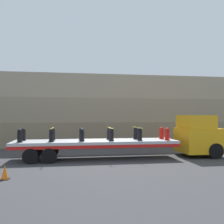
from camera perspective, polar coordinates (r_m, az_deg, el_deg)
ground_plane at (r=16.62m, az=-3.68°, el=-10.62°), size 120.00×120.00×0.00m
rock_cliff at (r=24.15m, az=-5.36°, el=0.38°), size 60.00×3.30×6.70m
truck_cab at (r=18.59m, az=19.46°, el=-5.13°), size 2.76×2.71×2.86m
flatbed_trailer at (r=16.44m, az=-5.62°, el=-7.21°), size 10.56×2.56×1.21m
fire_hydrant_black_near_0 at (r=16.13m, az=-20.34°, el=-5.14°), size 0.37×0.52×0.81m
fire_hydrant_black_far_0 at (r=17.19m, az=-19.63°, el=-4.88°), size 0.37×0.52×0.81m
fire_hydrant_black_near_1 at (r=15.87m, az=-13.68°, el=-5.24°), size 0.37×0.52×0.81m
fire_hydrant_black_far_1 at (r=16.94m, az=-13.37°, el=-4.96°), size 0.37×0.52×0.81m
fire_hydrant_black_near_2 at (r=15.82m, az=-6.88°, el=-5.27°), size 0.37×0.52×0.81m
fire_hydrant_black_far_2 at (r=16.90m, az=-7.01°, el=-4.99°), size 0.37×0.52×0.81m
fire_hydrant_black_near_3 at (r=16.00m, az=-0.14°, el=-5.23°), size 0.37×0.52×0.81m
fire_hydrant_black_far_3 at (r=17.07m, az=-0.70°, el=-4.96°), size 0.37×0.52×0.81m
fire_hydrant_black_near_4 at (r=16.39m, az=6.37°, el=-5.12°), size 0.37×0.52×0.81m
fire_hydrant_black_far_4 at (r=17.44m, az=5.42°, el=-4.87°), size 0.37×0.52×0.81m
fire_hydrant_red_near_5 at (r=16.98m, az=12.49°, el=-4.96°), size 0.37×0.52×0.81m
fire_hydrant_red_far_5 at (r=17.99m, az=11.23°, el=-4.74°), size 0.37×0.52×0.81m
cargo_strap_rear at (r=16.38m, az=-13.51°, el=-3.61°), size 0.05×2.66×0.01m
cargo_strap_middle at (r=16.51m, az=-0.43°, el=-3.61°), size 0.05×2.66×0.01m
cargo_strap_front at (r=16.89m, az=5.88°, el=-3.55°), size 0.05×2.66×0.01m
traffic_cone at (r=12.26m, az=-23.32°, el=-12.55°), size 0.38×0.38×0.64m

